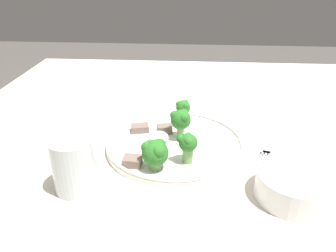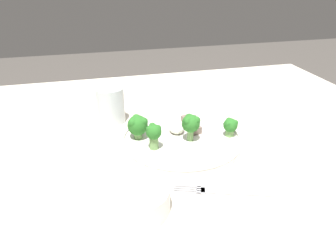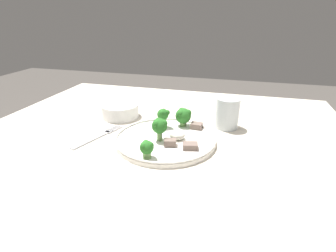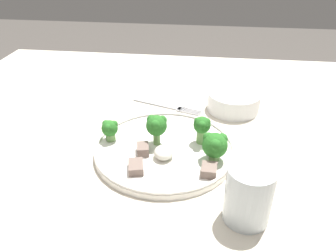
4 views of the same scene
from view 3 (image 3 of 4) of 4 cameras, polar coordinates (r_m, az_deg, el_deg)
table at (r=0.76m, az=-3.79°, el=-10.81°), size 1.16×1.19×0.73m
dinner_plate at (r=0.75m, az=-0.55°, el=-2.87°), size 0.29×0.29×0.02m
fork at (r=0.81m, az=-15.03°, el=-2.27°), size 0.08×0.19×0.00m
cream_bowl at (r=0.94m, az=-10.35°, el=3.27°), size 0.13×0.13×0.05m
drinking_glass at (r=0.85m, az=12.75°, el=2.40°), size 0.07×0.07×0.10m
broccoli_floret_near_rim_left at (r=0.72m, az=-1.86°, el=0.04°), size 0.04×0.04×0.07m
broccoli_floret_center_left at (r=0.64m, az=-4.66°, el=-4.74°), size 0.04×0.03×0.05m
broccoli_floret_back_left at (r=0.82m, az=3.34°, el=2.31°), size 0.05×0.05×0.06m
broccoli_floret_front_left at (r=0.81m, az=-0.88°, el=2.28°), size 0.04×0.04×0.06m
meat_slice_front_slice at (r=0.71m, az=0.47°, el=-3.62°), size 0.04×0.03×0.02m
meat_slice_middle_slice at (r=0.69m, az=4.87°, el=-4.35°), size 0.04×0.04×0.02m
meat_slice_rear_slice at (r=0.81m, az=6.21°, el=0.06°), size 0.04×0.03×0.02m
sauce_dollop at (r=0.74m, az=2.04°, el=-2.03°), size 0.04×0.04×0.02m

